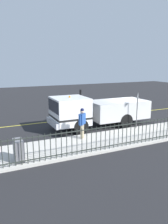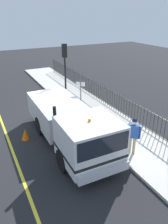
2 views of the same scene
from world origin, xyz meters
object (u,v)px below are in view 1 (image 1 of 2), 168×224
at_px(work_truck, 94,110).
at_px(traffic_cone, 102,115).
at_px(utility_cabinet, 19,150).
at_px(worker_standing, 82,120).
at_px(street_sign, 137,106).

height_order(work_truck, traffic_cone, work_truck).
bearing_deg(traffic_cone, utility_cabinet, -53.30).
xyz_separation_m(worker_standing, utility_cabinet, (1.50, -3.75, -0.60)).
distance_m(worker_standing, utility_cabinet, 4.09).
relative_size(worker_standing, traffic_cone, 3.03).
xyz_separation_m(work_truck, utility_cabinet, (3.60, -5.59, -0.63)).
bearing_deg(worker_standing, work_truck, 8.17).
bearing_deg(utility_cabinet, traffic_cone, 126.70).
bearing_deg(street_sign, traffic_cone, -169.90).
height_order(traffic_cone, street_sign, street_sign).
relative_size(work_truck, worker_standing, 3.98).
bearing_deg(worker_standing, traffic_cone, 7.29).
relative_size(traffic_cone, street_sign, 0.25).
bearing_deg(utility_cabinet, worker_standing, 111.84).
bearing_deg(utility_cabinet, street_sign, 104.09).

